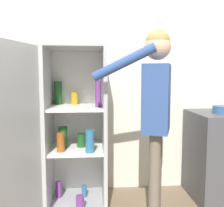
{
  "coord_description": "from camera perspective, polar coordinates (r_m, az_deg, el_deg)",
  "views": [
    {
      "loc": [
        -0.14,
        -1.96,
        1.3
      ],
      "look_at": [
        0.07,
        0.63,
        1.02
      ],
      "focal_mm": 42.0,
      "sensor_mm": 36.0,
      "label": 1
    }
  ],
  "objects": [
    {
      "name": "wall_back",
      "position": [
        2.94,
        -1.83,
        5.66
      ],
      "size": [
        7.0,
        0.06,
        2.55
      ],
      "color": "silver",
      "rests_on": "ground_plane"
    },
    {
      "name": "person",
      "position": [
        2.29,
        9.5,
        0.91
      ],
      "size": [
        0.73,
        0.49,
        1.68
      ],
      "color": "#726656",
      "rests_on": "ground_plane"
    },
    {
      "name": "bowl",
      "position": [
        2.86,
        22.95,
        -1.24
      ],
      "size": [
        0.2,
        0.2,
        0.08
      ],
      "color": "#335B8E",
      "rests_on": "counter"
    },
    {
      "name": "refrigerator",
      "position": [
        2.57,
        -9.9,
        -5.42
      ],
      "size": [
        0.82,
        1.16,
        1.59
      ],
      "color": "#B7BABC",
      "rests_on": "ground_plane"
    }
  ]
}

